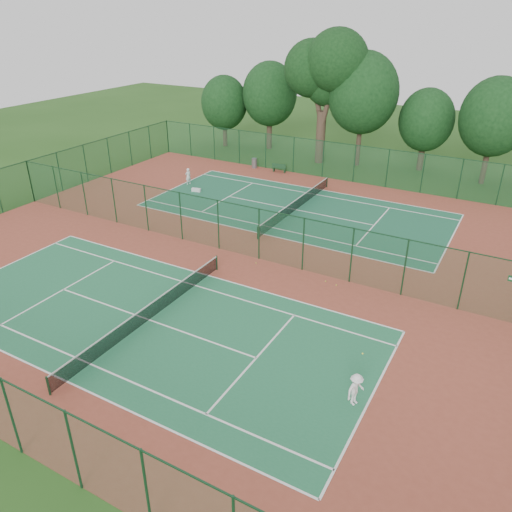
# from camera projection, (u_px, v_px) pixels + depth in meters

# --- Properties ---
(ground) EXTENTS (120.00, 120.00, 0.00)m
(ground) POSITION_uv_depth(u_px,v_px,m) (239.00, 253.00, 33.06)
(ground) COLOR #234B17
(ground) RESTS_ON ground
(red_pad) EXTENTS (40.00, 36.00, 0.01)m
(red_pad) POSITION_uv_depth(u_px,v_px,m) (239.00, 253.00, 33.06)
(red_pad) COLOR brown
(red_pad) RESTS_ON ground
(court_near) EXTENTS (23.77, 10.97, 0.01)m
(court_near) POSITION_uv_depth(u_px,v_px,m) (150.00, 320.00, 26.05)
(court_near) COLOR #216942
(court_near) RESTS_ON red_pad
(court_far) EXTENTS (23.77, 10.97, 0.01)m
(court_far) POSITION_uv_depth(u_px,v_px,m) (296.00, 210.00, 40.06)
(court_far) COLOR #1D5C3F
(court_far) RESTS_ON red_pad
(fence_north) EXTENTS (40.00, 0.09, 3.50)m
(fence_north) POSITION_uv_depth(u_px,v_px,m) (338.00, 161.00, 46.28)
(fence_north) COLOR #1A4E2E
(fence_north) RESTS_ON ground
(fence_west) EXTENTS (0.09, 36.00, 3.50)m
(fence_west) POSITION_uv_depth(u_px,v_px,m) (30.00, 181.00, 41.02)
(fence_west) COLOR #194C2A
(fence_west) RESTS_ON ground
(fence_divider) EXTENTS (40.00, 0.09, 3.50)m
(fence_divider) POSITION_uv_depth(u_px,v_px,m) (238.00, 229.00, 32.27)
(fence_divider) COLOR #164424
(fence_divider) RESTS_ON ground
(tennis_net_near) EXTENTS (0.10, 12.90, 0.97)m
(tennis_net_near) POSITION_uv_depth(u_px,v_px,m) (149.00, 312.00, 25.81)
(tennis_net_near) COLOR #143920
(tennis_net_near) RESTS_ON ground
(tennis_net_far) EXTENTS (0.10, 12.90, 0.97)m
(tennis_net_far) POSITION_uv_depth(u_px,v_px,m) (297.00, 204.00, 39.82)
(tennis_net_far) COLOR #12321B
(tennis_net_far) RESTS_ON ground
(player_near) EXTENTS (0.85, 1.09, 1.48)m
(player_near) POSITION_uv_depth(u_px,v_px,m) (356.00, 390.00, 20.26)
(player_near) COLOR white
(player_near) RESTS_ON court_near
(player_far) EXTENTS (0.52, 0.64, 1.50)m
(player_far) POSITION_uv_depth(u_px,v_px,m) (188.00, 176.00, 45.45)
(player_far) COLOR silver
(player_far) RESTS_ON court_far
(trash_bin) EXTENTS (0.64, 0.64, 0.97)m
(trash_bin) POSITION_uv_depth(u_px,v_px,m) (254.00, 163.00, 50.22)
(trash_bin) COLOR slate
(trash_bin) RESTS_ON red_pad
(bench) EXTENTS (1.46, 0.60, 0.88)m
(bench) POSITION_uv_depth(u_px,v_px,m) (279.00, 168.00, 48.89)
(bench) COLOR #13361B
(bench) RESTS_ON red_pad
(kit_bag) EXTENTS (0.85, 0.46, 0.30)m
(kit_bag) POSITION_uv_depth(u_px,v_px,m) (196.00, 190.00, 43.92)
(kit_bag) COLOR silver
(kit_bag) RESTS_ON red_pad
(stray_ball_a) EXTENTS (0.07, 0.07, 0.07)m
(stray_ball_a) POSITION_uv_depth(u_px,v_px,m) (326.00, 281.00, 29.65)
(stray_ball_a) COLOR #B9D631
(stray_ball_a) RESTS_ON red_pad
(stray_ball_b) EXTENTS (0.07, 0.07, 0.07)m
(stray_ball_b) POSITION_uv_depth(u_px,v_px,m) (336.00, 285.00, 29.24)
(stray_ball_b) COLOR #CBD331
(stray_ball_b) RESTS_ON red_pad
(stray_ball_c) EXTENTS (0.06, 0.06, 0.06)m
(stray_ball_c) POSITION_uv_depth(u_px,v_px,m) (256.00, 263.00, 31.76)
(stray_ball_c) COLOR gold
(stray_ball_c) RESTS_ON red_pad
(big_tree) EXTENTS (8.47, 6.20, 13.01)m
(big_tree) POSITION_uv_depth(u_px,v_px,m) (326.00, 69.00, 48.22)
(big_tree) COLOR #3C2B21
(big_tree) RESTS_ON ground
(evergreen_row) EXTENTS (39.00, 5.00, 12.00)m
(evergreen_row) POSITION_uv_depth(u_px,v_px,m) (363.00, 164.00, 51.71)
(evergreen_row) COLOR black
(evergreen_row) RESTS_ON ground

